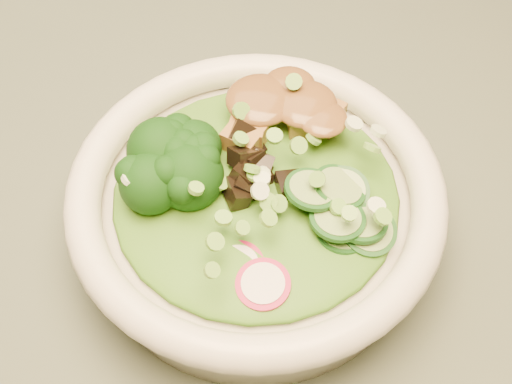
% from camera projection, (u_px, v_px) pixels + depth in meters
% --- Properties ---
extents(dining_table, '(1.20, 0.80, 0.75)m').
position_uv_depth(dining_table, '(185.00, 177.00, 0.65)').
color(dining_table, black).
rests_on(dining_table, ground).
extents(salad_bowl, '(0.23, 0.23, 0.06)m').
position_uv_depth(salad_bowl, '(256.00, 209.00, 0.45)').
color(salad_bowl, silver).
rests_on(salad_bowl, dining_table).
extents(lettuce_bed, '(0.18, 0.18, 0.02)m').
position_uv_depth(lettuce_bed, '(256.00, 191.00, 0.43)').
color(lettuce_bed, '#2C6715').
rests_on(lettuce_bed, salad_bowl).
extents(broccoli_florets, '(0.08, 0.07, 0.04)m').
position_uv_depth(broccoli_florets, '(169.00, 164.00, 0.43)').
color(broccoli_florets, black).
rests_on(broccoli_florets, salad_bowl).
extents(radish_slices, '(0.10, 0.05, 0.02)m').
position_uv_depth(radish_slices, '(236.00, 270.00, 0.40)').
color(radish_slices, '#A30C38').
rests_on(radish_slices, salad_bowl).
extents(cucumber_slices, '(0.07, 0.07, 0.03)m').
position_uv_depth(cucumber_slices, '(349.00, 202.00, 0.42)').
color(cucumber_slices, '#8FB262').
rests_on(cucumber_slices, salad_bowl).
extents(mushroom_heap, '(0.07, 0.07, 0.03)m').
position_uv_depth(mushroom_heap, '(260.00, 167.00, 0.43)').
color(mushroom_heap, black).
rests_on(mushroom_heap, salad_bowl).
extents(tofu_cubes, '(0.08, 0.06, 0.03)m').
position_uv_depth(tofu_cubes, '(279.00, 116.00, 0.45)').
color(tofu_cubes, olive).
rests_on(tofu_cubes, salad_bowl).
extents(peanut_sauce, '(0.06, 0.05, 0.01)m').
position_uv_depth(peanut_sauce, '(279.00, 104.00, 0.45)').
color(peanut_sauce, brown).
rests_on(peanut_sauce, tofu_cubes).
extents(scallion_garnish, '(0.16, 0.16, 0.02)m').
position_uv_depth(scallion_garnish, '(256.00, 171.00, 0.42)').
color(scallion_garnish, '#70B23E').
rests_on(scallion_garnish, salad_bowl).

